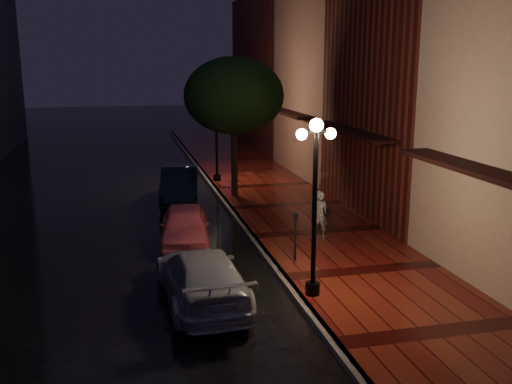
{
  "coord_description": "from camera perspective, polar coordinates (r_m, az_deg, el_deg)",
  "views": [
    {
      "loc": [
        -4.03,
        -17.4,
        5.73
      ],
      "look_at": [
        0.34,
        0.94,
        1.4
      ],
      "focal_mm": 40.0,
      "sensor_mm": 36.0,
      "label": 1
    }
  ],
  "objects": [
    {
      "name": "pink_car",
      "position": [
        18.18,
        -7.11,
        -3.42
      ],
      "size": [
        1.96,
        3.92,
        1.28
      ],
      "primitive_type": "imported",
      "rotation": [
        0.0,
        0.0,
        -0.12
      ],
      "color": "#E05C6D",
      "rests_on": "ground"
    },
    {
      "name": "sidewalk",
      "position": [
        19.34,
        6.18,
        -4.14
      ],
      "size": [
        4.5,
        60.0,
        0.15
      ],
      "primitive_type": "cube",
      "color": "#4C100D",
      "rests_on": "ground"
    },
    {
      "name": "street_tree",
      "position": [
        23.89,
        -2.21,
        9.36
      ],
      "size": [
        4.16,
        4.16,
        5.8
      ],
      "color": "black",
      "rests_on": "sidewalk"
    },
    {
      "name": "storefront_far",
      "position": [
        29.56,
        8.66,
        10.41
      ],
      "size": [
        5.0,
        8.0,
        9.0
      ],
      "primitive_type": "cube",
      "color": "#8C5951",
      "rests_on": "ground"
    },
    {
      "name": "navy_car",
      "position": [
        23.98,
        -7.65,
        0.73
      ],
      "size": [
        2.02,
        4.44,
        1.41
      ],
      "primitive_type": "imported",
      "rotation": [
        0.0,
        0.0,
        -0.13
      ],
      "color": "black",
      "rests_on": "ground"
    },
    {
      "name": "streetlamp_far",
      "position": [
        26.94,
        -3.98,
        6.23
      ],
      "size": [
        0.96,
        0.36,
        4.31
      ],
      "color": "black",
      "rests_on": "sidewalk"
    },
    {
      "name": "ground",
      "position": [
        18.75,
        -0.34,
        -4.85
      ],
      "size": [
        120.0,
        120.0,
        0.0
      ],
      "primitive_type": "plane",
      "color": "black",
      "rests_on": "ground"
    },
    {
      "name": "storefront_extra",
      "position": [
        39.0,
        3.09,
        11.85
      ],
      "size": [
        5.0,
        12.0,
        10.0
      ],
      "primitive_type": "cube",
      "color": "#511914",
      "rests_on": "ground"
    },
    {
      "name": "storefront_mid",
      "position": [
        22.32,
        16.58,
        11.82
      ],
      "size": [
        5.0,
        8.0,
        11.0
      ],
      "primitive_type": "cube",
      "color": "#511914",
      "rests_on": "ground"
    },
    {
      "name": "parking_meter",
      "position": [
        16.26,
        3.98,
        -3.95
      ],
      "size": [
        0.15,
        0.12,
        1.42
      ],
      "rotation": [
        0.0,
        0.0,
        -0.19
      ],
      "color": "black",
      "rests_on": "sidewalk"
    },
    {
      "name": "silver_car",
      "position": [
        13.98,
        -5.44,
        -8.4
      ],
      "size": [
        2.04,
        4.62,
        1.32
      ],
      "primitive_type": "imported",
      "rotation": [
        0.0,
        0.0,
        3.19
      ],
      "color": "#B4B3BC",
      "rests_on": "ground"
    },
    {
      "name": "curb",
      "position": [
        18.73,
        -0.34,
        -4.63
      ],
      "size": [
        0.25,
        60.0,
        0.15
      ],
      "primitive_type": "cube",
      "color": "#595451",
      "rests_on": "ground"
    },
    {
      "name": "woman_with_umbrella",
      "position": [
        18.15,
        6.38,
        -0.24
      ],
      "size": [
        0.92,
        0.94,
        2.22
      ],
      "rotation": [
        0.0,
        0.0,
        2.84
      ],
      "color": "white",
      "rests_on": "sidewalk"
    },
    {
      "name": "streetlamp_near",
      "position": [
        13.52,
        5.89,
        -0.52
      ],
      "size": [
        0.96,
        0.36,
        4.31
      ],
      "color": "black",
      "rests_on": "sidewalk"
    }
  ]
}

